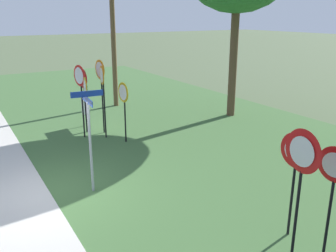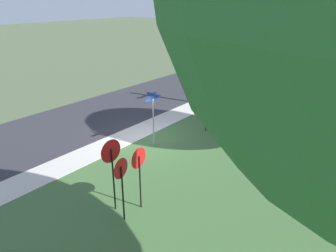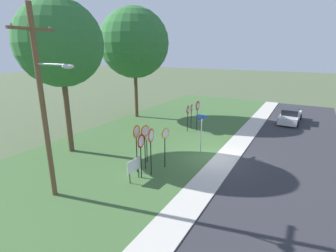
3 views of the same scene
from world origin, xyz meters
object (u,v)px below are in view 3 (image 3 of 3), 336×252
object	(u,v)px
stop_sign_near_left	(147,138)
oak_tree_right	(134,43)
oak_tree_left	(60,44)
stop_sign_far_center	(145,138)
yield_sign_near_left	(188,112)
parked_sedan_distant	(290,116)
utility_pole	(44,101)
stop_sign_far_right	(165,139)
stop_sign_center_tall	(137,138)
street_name_post	(201,130)
yield_sign_near_right	(192,111)
yield_sign_far_left	(198,108)
stop_sign_near_right	(151,141)
stop_sign_far_left	(141,146)
notice_board	(134,166)

from	to	relation	value
stop_sign_near_left	oak_tree_right	distance (m)	13.40
stop_sign_near_left	oak_tree_left	xyz separation A→B (m)	(-0.93, 5.83, 5.66)
stop_sign_far_center	yield_sign_near_left	bearing A→B (deg)	16.44
stop_sign_near_left	stop_sign_far_center	distance (m)	1.04
stop_sign_far_center	parked_sedan_distant	bearing A→B (deg)	-13.03
utility_pole	stop_sign_far_right	bearing A→B (deg)	-30.45
stop_sign_near_left	stop_sign_far_right	distance (m)	1.36
stop_sign_far_center	parked_sedan_distant	size ratio (longest dim) A/B	0.59
stop_sign_center_tall	yield_sign_near_left	xyz separation A→B (m)	(8.70, 0.79, -0.41)
stop_sign_near_left	stop_sign_center_tall	xyz separation A→B (m)	(-1.47, -0.28, 0.50)
stop_sign_center_tall	street_name_post	bearing A→B (deg)	-29.28
yield_sign_near_right	oak_tree_right	distance (m)	9.19
stop_sign_near_left	parked_sedan_distant	size ratio (longest dim) A/B	0.48
yield_sign_far_left	utility_pole	bearing A→B (deg)	175.21
stop_sign_far_right	yield_sign_far_left	xyz separation A→B (m)	(7.95, 1.22, 0.19)
stop_sign_near_right	utility_pole	xyz separation A→B (m)	(-4.11, 2.94, 2.71)
stop_sign_far_center	yield_sign_near_left	world-z (taller)	stop_sign_far_center
yield_sign_near_left	parked_sedan_distant	distance (m)	10.94
yield_sign_far_left	stop_sign_far_left	bearing A→B (deg)	-172.27
stop_sign_near_right	stop_sign_near_left	bearing A→B (deg)	29.89
oak_tree_left	stop_sign_center_tall	bearing A→B (deg)	-95.05
stop_sign_near_right	yield_sign_near_right	world-z (taller)	stop_sign_near_right
stop_sign_near_left	stop_sign_near_right	xyz separation A→B (m)	(-1.31, -1.14, 0.42)
stop_sign_near_right	stop_sign_far_right	world-z (taller)	stop_sign_near_right
stop_sign_far_left	yield_sign_near_left	world-z (taller)	stop_sign_far_left
oak_tree_left	parked_sedan_distant	world-z (taller)	oak_tree_left
oak_tree_left	stop_sign_far_center	bearing A→B (deg)	-89.33
parked_sedan_distant	stop_sign_far_center	bearing A→B (deg)	159.43
stop_sign_center_tall	oak_tree_left	world-z (taller)	oak_tree_left
yield_sign_near_left	notice_board	size ratio (longest dim) A/B	1.84
stop_sign_far_right	stop_sign_center_tall	xyz separation A→B (m)	(-1.39, 1.06, 0.31)
stop_sign_far_center	street_name_post	size ratio (longest dim) A/B	1.01
stop_sign_near_right	oak_tree_left	bearing A→B (deg)	75.78
yield_sign_near_right	stop_sign_far_right	bearing A→B (deg)	-174.68
yield_sign_near_right	notice_board	world-z (taller)	yield_sign_near_right
oak_tree_right	oak_tree_left	bearing A→B (deg)	-170.75
stop_sign_near_right	stop_sign_far_right	size ratio (longest dim) A/B	1.10
oak_tree_left	utility_pole	bearing A→B (deg)	-138.09
yield_sign_near_right	oak_tree_left	distance (m)	11.86
yield_sign_near_left	utility_pole	distance (m)	13.07
yield_sign_far_left	street_name_post	size ratio (longest dim) A/B	0.97
stop_sign_far_left	stop_sign_far_center	size ratio (longest dim) A/B	0.93
street_name_post	utility_pole	world-z (taller)	utility_pole
stop_sign_far_right	oak_tree_right	size ratio (longest dim) A/B	0.23
oak_tree_left	parked_sedan_distant	xyz separation A→B (m)	(15.94, -12.94, -6.67)
stop_sign_far_center	stop_sign_center_tall	world-z (taller)	stop_sign_center_tall
stop_sign_far_left	yield_sign_far_left	distance (m)	9.78
stop_sign_center_tall	notice_board	size ratio (longest dim) A/B	2.32
stop_sign_far_right	utility_pole	bearing A→B (deg)	160.40
yield_sign_near_right	utility_pole	distance (m)	13.91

